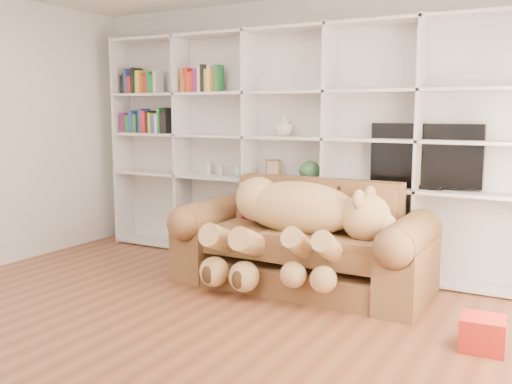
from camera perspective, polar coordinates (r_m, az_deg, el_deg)
The scene contains 14 objects.
floor at distance 4.16m, azimuth -11.52°, elevation -14.19°, with size 5.00×5.00×0.00m, color brown.
wall_back at distance 5.97m, azimuth 4.05°, elevation 6.01°, with size 5.00×0.02×2.70m, color white.
bookshelf at distance 5.95m, azimuth 1.38°, elevation 5.60°, with size 4.43×0.35×2.40m.
sofa at distance 5.15m, azimuth 4.70°, elevation -5.51°, with size 2.24×0.97×0.94m.
teddy_bear at distance 4.92m, azimuth 3.90°, elevation -2.73°, with size 1.56×0.89×0.91m.
throw_pillow at distance 5.47m, azimuth 0.22°, elevation -1.29°, with size 0.39×0.13×0.39m, color #580F1C.
gift_box at distance 4.15m, azimuth 21.72°, elevation -13.01°, with size 0.28×0.26×0.22m, color red.
tv at distance 5.39m, azimuth 16.61°, elevation 3.40°, with size 1.00×0.18×0.59m.
picture_frame at distance 5.89m, azimuth 1.72°, elevation 2.33°, with size 0.16×0.03×0.20m, color brown.
green_vase at distance 5.71m, azimuth 5.39°, elevation 2.09°, with size 0.21×0.21×0.21m, color #316037.
figurine_tall at distance 6.31m, azimuth -4.84°, elevation 2.37°, with size 0.07×0.07×0.15m, color beige.
figurine_short at distance 6.22m, azimuth -3.59°, elevation 2.19°, with size 0.07×0.07×0.12m, color beige.
snow_globe at distance 6.10m, azimuth -1.77°, elevation 2.08°, with size 0.11×0.11×0.11m, color silver.
shelf_vase at distance 5.81m, azimuth 2.72°, elevation 6.67°, with size 0.20×0.20×0.21m, color beige.
Camera 1 is at (2.55, -2.89, 1.57)m, focal length 40.00 mm.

